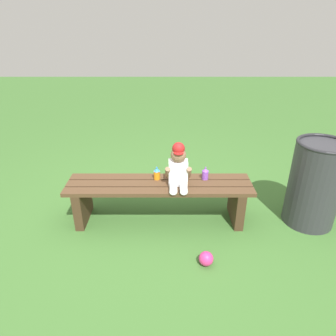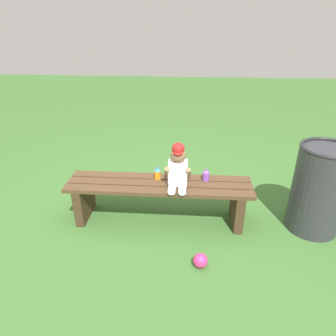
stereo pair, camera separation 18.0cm
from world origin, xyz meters
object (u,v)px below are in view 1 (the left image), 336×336
sippy_cup_left (156,173)px  toy_ball (206,259)px  sippy_cup_right (205,173)px  child_figure (178,167)px  park_bench (159,194)px  trash_bin (314,183)px

sippy_cup_left → toy_ball: bearing=-59.5°
sippy_cup_left → sippy_cup_right: (0.45, 0.00, 0.00)m
toy_ball → child_figure: bearing=110.0°
child_figure → sippy_cup_left: child_figure is taller
sippy_cup_left → toy_ball: (0.41, -0.69, -0.40)m
child_figure → toy_ball: child_figure is taller
park_bench → sippy_cup_right: size_ratio=13.74×
child_figure → park_bench: bearing=170.0°
child_figure → sippy_cup_right: 0.30m
sippy_cup_left → sippy_cup_right: bearing=0.0°
sippy_cup_left → sippy_cup_right: size_ratio=1.00×
park_bench → toy_ball: park_bench is taller
child_figure → trash_bin: (1.25, 0.01, -0.17)m
toy_ball → sippy_cup_left: bearing=120.5°
park_bench → child_figure: bearing=-10.0°
child_figure → sippy_cup_left: 0.25m
sippy_cup_left → trash_bin: trash_bin is taller
park_bench → child_figure: child_figure is taller
park_bench → toy_ball: bearing=-57.8°
sippy_cup_right → sippy_cup_left: bearing=180.0°
child_figure → trash_bin: trash_bin is taller
sippy_cup_left → sippy_cup_right: same height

